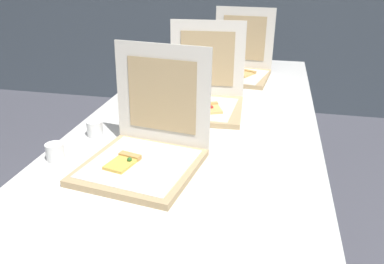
{
  "coord_description": "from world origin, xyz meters",
  "views": [
    {
      "loc": [
        0.28,
        -0.73,
        1.34
      ],
      "look_at": [
        0.02,
        0.49,
        0.78
      ],
      "focal_mm": 35.72,
      "sensor_mm": 36.0,
      "label": 1
    }
  ],
  "objects_px": {
    "pizza_box_back": "(238,68)",
    "cup_white_near_left": "(55,152)",
    "pizza_box_middle": "(203,97)",
    "cup_white_near_center": "(95,128)",
    "cup_white_far": "(164,88)",
    "pizza_box_front": "(145,150)",
    "table": "(197,136)"
  },
  "relations": [
    {
      "from": "cup_white_near_left",
      "to": "cup_white_far",
      "type": "distance_m",
      "value": 0.77
    },
    {
      "from": "table",
      "to": "cup_white_far",
      "type": "bearing_deg",
      "value": 123.31
    },
    {
      "from": "table",
      "to": "pizza_box_front",
      "type": "distance_m",
      "value": 0.37
    },
    {
      "from": "pizza_box_middle",
      "to": "cup_white_near_left",
      "type": "xyz_separation_m",
      "value": [
        -0.4,
        -0.59,
        -0.02
      ]
    },
    {
      "from": "pizza_box_middle",
      "to": "pizza_box_back",
      "type": "bearing_deg",
      "value": 76.3
    },
    {
      "from": "cup_white_far",
      "to": "table",
      "type": "bearing_deg",
      "value": -56.69
    },
    {
      "from": "table",
      "to": "pizza_box_middle",
      "type": "relative_size",
      "value": 6.12
    },
    {
      "from": "pizza_box_back",
      "to": "table",
      "type": "bearing_deg",
      "value": -91.14
    },
    {
      "from": "cup_white_near_center",
      "to": "cup_white_far",
      "type": "distance_m",
      "value": 0.56
    },
    {
      "from": "cup_white_near_left",
      "to": "pizza_box_front",
      "type": "bearing_deg",
      "value": 6.4
    },
    {
      "from": "pizza_box_back",
      "to": "cup_white_near_center",
      "type": "relative_size",
      "value": 6.55
    },
    {
      "from": "pizza_box_middle",
      "to": "cup_white_near_center",
      "type": "relative_size",
      "value": 6.5
    },
    {
      "from": "pizza_box_middle",
      "to": "cup_white_near_left",
      "type": "height_order",
      "value": "pizza_box_middle"
    },
    {
      "from": "table",
      "to": "pizza_box_middle",
      "type": "height_order",
      "value": "pizza_box_middle"
    },
    {
      "from": "pizza_box_back",
      "to": "cup_white_near_left",
      "type": "height_order",
      "value": "pizza_box_back"
    },
    {
      "from": "pizza_box_front",
      "to": "pizza_box_middle",
      "type": "bearing_deg",
      "value": 88.98
    },
    {
      "from": "pizza_box_front",
      "to": "pizza_box_back",
      "type": "height_order",
      "value": "same"
    },
    {
      "from": "cup_white_near_left",
      "to": "cup_white_far",
      "type": "bearing_deg",
      "value": 77.79
    },
    {
      "from": "pizza_box_front",
      "to": "cup_white_near_center",
      "type": "relative_size",
      "value": 6.8
    },
    {
      "from": "table",
      "to": "cup_white_near_center",
      "type": "xyz_separation_m",
      "value": [
        -0.37,
        -0.16,
        0.07
      ]
    },
    {
      "from": "pizza_box_middle",
      "to": "table",
      "type": "bearing_deg",
      "value": -89.94
    },
    {
      "from": "cup_white_near_center",
      "to": "cup_white_far",
      "type": "bearing_deg",
      "value": 77.83
    },
    {
      "from": "pizza_box_middle",
      "to": "pizza_box_back",
      "type": "xyz_separation_m",
      "value": [
        0.1,
        0.56,
        -0.0
      ]
    },
    {
      "from": "table",
      "to": "cup_white_near_center",
      "type": "relative_size",
      "value": 39.74
    },
    {
      "from": "cup_white_near_left",
      "to": "cup_white_far",
      "type": "xyz_separation_m",
      "value": [
        0.16,
        0.75,
        0.0
      ]
    },
    {
      "from": "pizza_box_front",
      "to": "pizza_box_back",
      "type": "distance_m",
      "value": 1.12
    },
    {
      "from": "pizza_box_back",
      "to": "cup_white_near_center",
      "type": "distance_m",
      "value": 1.04
    },
    {
      "from": "pizza_box_back",
      "to": "cup_white_near_center",
      "type": "height_order",
      "value": "pizza_box_back"
    },
    {
      "from": "table",
      "to": "cup_white_near_center",
      "type": "distance_m",
      "value": 0.41
    },
    {
      "from": "table",
      "to": "cup_white_near_left",
      "type": "distance_m",
      "value": 0.56
    },
    {
      "from": "cup_white_near_left",
      "to": "table",
      "type": "bearing_deg",
      "value": 42.19
    },
    {
      "from": "pizza_box_front",
      "to": "cup_white_near_left",
      "type": "bearing_deg",
      "value": -165.3
    }
  ]
}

